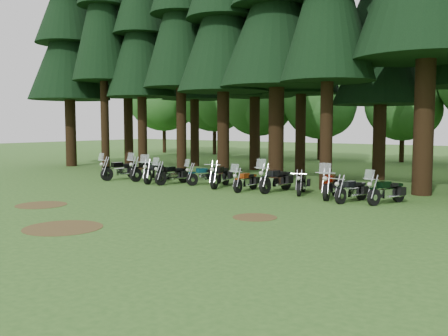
% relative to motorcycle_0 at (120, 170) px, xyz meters
% --- Properties ---
extents(ground, '(120.00, 120.00, 0.00)m').
position_rel_motorcycle_0_xyz_m(ground, '(6.97, -5.36, -0.49)').
color(ground, '#315D21').
rests_on(ground, ground).
extents(pine_front_0, '(5.49, 5.49, 16.17)m').
position_rel_motorcycle_0_xyz_m(pine_front_0, '(-9.24, 3.92, 9.20)').
color(pine_front_0, black).
rests_on(pine_front_0, ground).
extents(pine_front_2, '(4.32, 4.32, 16.22)m').
position_rel_motorcycle_0_xyz_m(pine_front_2, '(-2.81, 4.46, 9.23)').
color(pine_front_2, black).
rests_on(pine_front_2, ground).
extents(pine_back_0, '(5.00, 5.00, 17.21)m').
position_rel_motorcycle_0_xyz_m(pine_back_0, '(-7.71, 7.89, 9.82)').
color(pine_back_0, black).
rests_on(pine_back_0, ground).
extents(pine_back_1, '(4.52, 4.52, 16.22)m').
position_rel_motorcycle_0_xyz_m(pine_back_1, '(-2.29, 8.99, 9.22)').
color(pine_back_1, black).
rests_on(pine_back_1, ground).
extents(pine_back_2, '(4.85, 4.85, 16.30)m').
position_rel_motorcycle_0_xyz_m(pine_back_2, '(2.59, 9.05, 9.28)').
color(pine_back_2, black).
rests_on(pine_back_2, ground).
extents(pine_back_3, '(4.35, 4.35, 16.20)m').
position_rel_motorcycle_0_xyz_m(pine_back_3, '(6.60, 7.58, 9.21)').
color(pine_back_3, black).
rests_on(pine_back_3, ground).
extents(pine_back_4, '(4.94, 4.94, 13.78)m').
position_rel_motorcycle_0_xyz_m(pine_back_4, '(11.00, 7.89, 7.76)').
color(pine_back_4, black).
rests_on(pine_back_4, ground).
extents(decid_0, '(8.00, 7.78, 10.00)m').
position_rel_motorcycle_0_xyz_m(decid_0, '(-15.13, 19.91, 5.41)').
color(decid_0, black).
rests_on(decid_0, ground).
extents(decid_1, '(7.91, 7.69, 9.88)m').
position_rel_motorcycle_0_xyz_m(decid_1, '(-9.02, 20.41, 5.35)').
color(decid_1, black).
rests_on(decid_1, ground).
extents(decid_2, '(6.72, 6.53, 8.40)m').
position_rel_motorcycle_0_xyz_m(decid_2, '(-3.47, 19.42, 4.47)').
color(decid_2, black).
rests_on(decid_2, ground).
extents(decid_3, '(6.12, 5.95, 7.65)m').
position_rel_motorcycle_0_xyz_m(decid_3, '(2.25, 19.77, 4.03)').
color(decid_3, black).
rests_on(decid_3, ground).
extents(decid_4, '(5.93, 5.76, 7.41)m').
position_rel_motorcycle_0_xyz_m(decid_4, '(8.54, 20.97, 3.88)').
color(decid_4, black).
rests_on(decid_4, ground).
extents(dirt_patch_0, '(1.80, 1.80, 0.01)m').
position_rel_motorcycle_0_xyz_m(dirt_patch_0, '(3.97, -7.36, -0.48)').
color(dirt_patch_0, '#4C3D1E').
rests_on(dirt_patch_0, ground).
extents(dirt_patch_1, '(1.40, 1.40, 0.01)m').
position_rel_motorcycle_0_xyz_m(dirt_patch_1, '(11.47, -4.86, -0.48)').
color(dirt_patch_1, '#4C3D1E').
rests_on(dirt_patch_1, ground).
extents(dirt_patch_2, '(2.20, 2.20, 0.01)m').
position_rel_motorcycle_0_xyz_m(dirt_patch_2, '(7.97, -9.36, -0.48)').
color(dirt_patch_2, '#4C3D1E').
rests_on(dirt_patch_2, ground).
extents(motorcycle_0, '(0.69, 2.31, 1.45)m').
position_rel_motorcycle_0_xyz_m(motorcycle_0, '(0.00, 0.00, 0.00)').
color(motorcycle_0, black).
rests_on(motorcycle_0, ground).
extents(motorcycle_1, '(0.49, 2.38, 1.49)m').
position_rel_motorcycle_0_xyz_m(motorcycle_1, '(1.44, 0.60, 0.01)').
color(motorcycle_1, black).
rests_on(motorcycle_1, ground).
extents(motorcycle_2, '(1.06, 2.29, 1.47)m').
position_rel_motorcycle_0_xyz_m(motorcycle_2, '(2.39, 0.10, 0.01)').
color(motorcycle_2, black).
rests_on(motorcycle_2, ground).
extents(motorcycle_3, '(0.54, 2.14, 1.35)m').
position_rel_motorcycle_0_xyz_m(motorcycle_3, '(3.53, 0.15, -0.04)').
color(motorcycle_3, black).
rests_on(motorcycle_3, ground).
extents(motorcycle_4, '(0.93, 1.97, 1.27)m').
position_rel_motorcycle_0_xyz_m(motorcycle_4, '(4.95, 0.88, -0.06)').
color(motorcycle_4, black).
rests_on(motorcycle_4, ground).
extents(motorcycle_5, '(0.86, 2.28, 0.96)m').
position_rel_motorcycle_0_xyz_m(motorcycle_5, '(6.09, 0.61, 0.00)').
color(motorcycle_5, black).
rests_on(motorcycle_5, ground).
extents(motorcycle_6, '(0.42, 1.99, 1.25)m').
position_rel_motorcycle_0_xyz_m(motorcycle_6, '(7.82, 0.13, -0.07)').
color(motorcycle_6, black).
rests_on(motorcycle_6, ground).
extents(motorcycle_7, '(0.48, 2.36, 1.49)m').
position_rel_motorcycle_0_xyz_m(motorcycle_7, '(9.02, 0.65, 0.01)').
color(motorcycle_7, black).
rests_on(motorcycle_7, ground).
extents(motorcycle_8, '(0.78, 1.89, 0.80)m').
position_rel_motorcycle_0_xyz_m(motorcycle_8, '(10.21, 0.72, -0.08)').
color(motorcycle_8, black).
rests_on(motorcycle_8, ground).
extents(motorcycle_9, '(0.76, 2.33, 1.47)m').
position_rel_motorcycle_0_xyz_m(motorcycle_9, '(11.69, 0.34, 0.01)').
color(motorcycle_9, black).
rests_on(motorcycle_9, ground).
extents(motorcycle_10, '(0.52, 1.95, 0.80)m').
position_rel_motorcycle_0_xyz_m(motorcycle_10, '(12.73, -0.14, -0.08)').
color(motorcycle_10, black).
rests_on(motorcycle_10, ground).
extents(motorcycle_11, '(0.91, 2.05, 1.31)m').
position_rel_motorcycle_0_xyz_m(motorcycle_11, '(13.92, 0.18, -0.05)').
color(motorcycle_11, black).
rests_on(motorcycle_11, ground).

